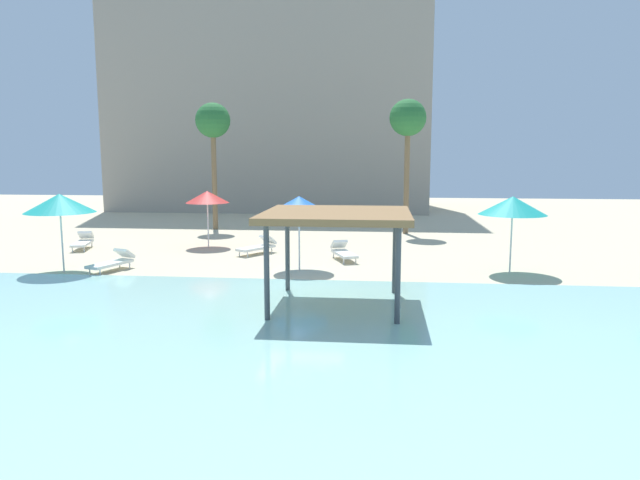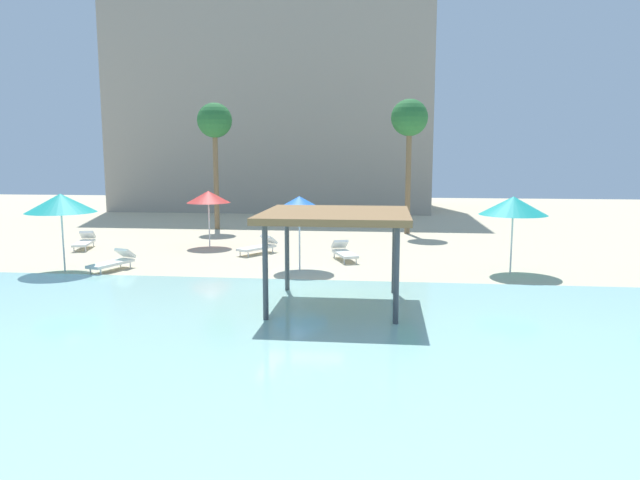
{
  "view_description": "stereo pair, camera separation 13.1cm",
  "coord_description": "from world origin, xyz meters",
  "px_view_note": "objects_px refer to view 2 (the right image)",
  "views": [
    {
      "loc": [
        2.38,
        -17.19,
        4.13
      ],
      "look_at": [
        0.36,
        2.0,
        1.3
      ],
      "focal_mm": 32.62,
      "sensor_mm": 36.0,
      "label": 1
    },
    {
      "loc": [
        2.51,
        -17.18,
        4.13
      ],
      "look_at": [
        0.36,
        2.0,
        1.3
      ],
      "focal_mm": 32.62,
      "sensor_mm": 36.0,
      "label": 2
    }
  ],
  "objects_px": {
    "lounge_chair_2": "(85,241)",
    "beach_umbrella_teal_4": "(61,203)",
    "palm_tree_0": "(215,124)",
    "beach_umbrella_teal_2": "(513,206)",
    "palm_tree_1": "(409,121)",
    "lounge_chair_1": "(259,246)",
    "beach_umbrella_blue_0": "(299,204)",
    "lounge_chair_3": "(344,252)",
    "shade_pavilion": "(336,218)",
    "beach_umbrella_red_3": "(208,197)",
    "lounge_chair_0": "(114,261)"
  },
  "relations": [
    {
      "from": "lounge_chair_3",
      "to": "palm_tree_1",
      "type": "distance_m",
      "value": 10.2
    },
    {
      "from": "lounge_chair_3",
      "to": "palm_tree_1",
      "type": "xyz_separation_m",
      "value": [
        2.78,
        8.12,
        5.51
      ]
    },
    {
      "from": "beach_umbrella_teal_4",
      "to": "lounge_chair_3",
      "type": "relative_size",
      "value": 1.4
    },
    {
      "from": "lounge_chair_2",
      "to": "lounge_chair_3",
      "type": "relative_size",
      "value": 1.0
    },
    {
      "from": "palm_tree_1",
      "to": "shade_pavilion",
      "type": "bearing_deg",
      "value": -99.27
    },
    {
      "from": "lounge_chair_2",
      "to": "palm_tree_1",
      "type": "relative_size",
      "value": 0.28
    },
    {
      "from": "beach_umbrella_red_3",
      "to": "beach_umbrella_blue_0",
      "type": "bearing_deg",
      "value": -45.28
    },
    {
      "from": "beach_umbrella_teal_2",
      "to": "lounge_chair_0",
      "type": "bearing_deg",
      "value": -175.64
    },
    {
      "from": "beach_umbrella_teal_4",
      "to": "lounge_chair_2",
      "type": "xyz_separation_m",
      "value": [
        -1.88,
        4.91,
        -2.12
      ]
    },
    {
      "from": "beach_umbrella_red_3",
      "to": "palm_tree_0",
      "type": "xyz_separation_m",
      "value": [
        -1.41,
        6.03,
        3.56
      ]
    },
    {
      "from": "beach_umbrella_teal_4",
      "to": "palm_tree_0",
      "type": "distance_m",
      "value": 12.81
    },
    {
      "from": "lounge_chair_1",
      "to": "palm_tree_0",
      "type": "height_order",
      "value": "palm_tree_0"
    },
    {
      "from": "beach_umbrella_teal_4",
      "to": "lounge_chair_2",
      "type": "height_order",
      "value": "beach_umbrella_teal_4"
    },
    {
      "from": "shade_pavilion",
      "to": "lounge_chair_1",
      "type": "xyz_separation_m",
      "value": [
        -3.92,
        8.24,
        -2.12
      ]
    },
    {
      "from": "beach_umbrella_teal_2",
      "to": "beach_umbrella_teal_4",
      "type": "distance_m",
      "value": 15.88
    },
    {
      "from": "lounge_chair_2",
      "to": "lounge_chair_0",
      "type": "bearing_deg",
      "value": 23.49
    },
    {
      "from": "beach_umbrella_blue_0",
      "to": "beach_umbrella_teal_2",
      "type": "distance_m",
      "value": 7.49
    },
    {
      "from": "lounge_chair_0",
      "to": "lounge_chair_2",
      "type": "bearing_deg",
      "value": -123.42
    },
    {
      "from": "lounge_chair_1",
      "to": "lounge_chair_0",
      "type": "bearing_deg",
      "value": -15.12
    },
    {
      "from": "beach_umbrella_teal_2",
      "to": "lounge_chair_2",
      "type": "relative_size",
      "value": 1.36
    },
    {
      "from": "lounge_chair_3",
      "to": "beach_umbrella_teal_4",
      "type": "bearing_deg",
      "value": -91.33
    },
    {
      "from": "shade_pavilion",
      "to": "lounge_chair_1",
      "type": "relative_size",
      "value": 2.04
    },
    {
      "from": "shade_pavilion",
      "to": "lounge_chair_2",
      "type": "bearing_deg",
      "value": 143.92
    },
    {
      "from": "shade_pavilion",
      "to": "beach_umbrella_teal_2",
      "type": "distance_m",
      "value": 7.79
    },
    {
      "from": "beach_umbrella_red_3",
      "to": "palm_tree_1",
      "type": "height_order",
      "value": "palm_tree_1"
    },
    {
      "from": "beach_umbrella_teal_4",
      "to": "palm_tree_1",
      "type": "bearing_deg",
      "value": 42.51
    },
    {
      "from": "beach_umbrella_blue_0",
      "to": "palm_tree_0",
      "type": "bearing_deg",
      "value": 119.85
    },
    {
      "from": "palm_tree_1",
      "to": "palm_tree_0",
      "type": "bearing_deg",
      "value": 176.36
    },
    {
      "from": "beach_umbrella_teal_4",
      "to": "palm_tree_1",
      "type": "height_order",
      "value": "palm_tree_1"
    },
    {
      "from": "lounge_chair_0",
      "to": "lounge_chair_2",
      "type": "relative_size",
      "value": 1.0
    },
    {
      "from": "palm_tree_1",
      "to": "beach_umbrella_teal_4",
      "type": "bearing_deg",
      "value": -137.49
    },
    {
      "from": "shade_pavilion",
      "to": "beach_umbrella_blue_0",
      "type": "distance_m",
      "value": 5.32
    },
    {
      "from": "lounge_chair_3",
      "to": "lounge_chair_2",
      "type": "bearing_deg",
      "value": -117.86
    },
    {
      "from": "shade_pavilion",
      "to": "beach_umbrella_blue_0",
      "type": "relative_size",
      "value": 1.47
    },
    {
      "from": "beach_umbrella_blue_0",
      "to": "beach_umbrella_red_3",
      "type": "distance_m",
      "value": 6.93
    },
    {
      "from": "beach_umbrella_red_3",
      "to": "palm_tree_0",
      "type": "bearing_deg",
      "value": 103.16
    },
    {
      "from": "beach_umbrella_teal_2",
      "to": "lounge_chair_1",
      "type": "xyz_separation_m",
      "value": [
        -9.67,
        2.99,
        -2.05
      ]
    },
    {
      "from": "palm_tree_0",
      "to": "beach_umbrella_teal_4",
      "type": "bearing_deg",
      "value": -99.53
    },
    {
      "from": "lounge_chair_1",
      "to": "palm_tree_0",
      "type": "xyz_separation_m",
      "value": [
        -4.1,
        7.74,
        5.48
      ]
    },
    {
      "from": "shade_pavilion",
      "to": "lounge_chair_2",
      "type": "height_order",
      "value": "shade_pavilion"
    },
    {
      "from": "beach_umbrella_teal_2",
      "to": "beach_umbrella_blue_0",
      "type": "bearing_deg",
      "value": -178.29
    },
    {
      "from": "beach_umbrella_blue_0",
      "to": "beach_umbrella_teal_2",
      "type": "height_order",
      "value": "beach_umbrella_teal_2"
    },
    {
      "from": "shade_pavilion",
      "to": "palm_tree_1",
      "type": "xyz_separation_m",
      "value": [
        2.5,
        15.31,
        3.39
      ]
    },
    {
      "from": "lounge_chair_3",
      "to": "palm_tree_1",
      "type": "relative_size",
      "value": 0.28
    },
    {
      "from": "palm_tree_1",
      "to": "lounge_chair_1",
      "type": "bearing_deg",
      "value": -132.24
    },
    {
      "from": "lounge_chair_2",
      "to": "beach_umbrella_teal_4",
      "type": "bearing_deg",
      "value": 6.28
    },
    {
      "from": "lounge_chair_0",
      "to": "palm_tree_0",
      "type": "height_order",
      "value": "palm_tree_0"
    },
    {
      "from": "lounge_chair_3",
      "to": "palm_tree_0",
      "type": "relative_size",
      "value": 0.29
    },
    {
      "from": "lounge_chair_1",
      "to": "palm_tree_1",
      "type": "relative_size",
      "value": 0.27
    },
    {
      "from": "palm_tree_0",
      "to": "beach_umbrella_teal_2",
      "type": "bearing_deg",
      "value": -37.92
    }
  ]
}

